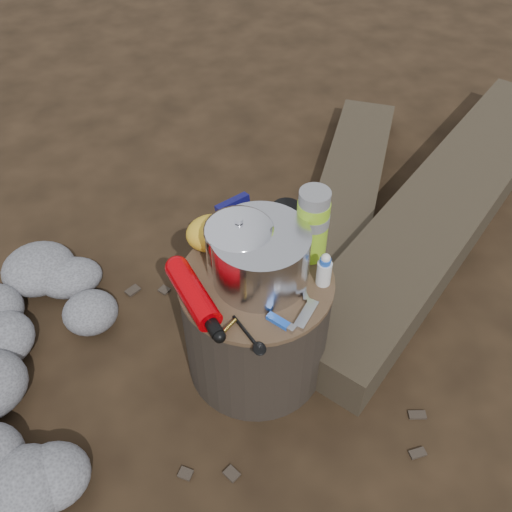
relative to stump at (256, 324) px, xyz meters
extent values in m
plane|color=black|center=(0.00, 0.00, -0.19)|extent=(60.00, 60.00, 0.00)
cylinder|color=black|center=(0.00, 0.00, 0.00)|extent=(0.42, 0.42, 0.39)
cube|color=#342B1F|center=(0.88, 0.46, -0.11)|extent=(1.68, 1.45, 0.16)
cube|color=#342B1F|center=(0.55, 0.65, -0.14)|extent=(0.84, 1.23, 0.11)
cylinder|color=silver|center=(0.01, 0.01, 0.27)|extent=(0.26, 0.26, 0.16)
cylinder|color=white|center=(-0.03, 0.04, 0.28)|extent=(0.18, 0.18, 0.18)
cylinder|color=#95D024|center=(0.17, 0.06, 0.30)|extent=(0.09, 0.09, 0.22)
cylinder|color=black|center=(0.12, 0.13, 0.25)|extent=(0.08, 0.08, 0.12)
ellipsoid|color=gold|center=(-0.09, 0.16, 0.24)|extent=(0.14, 0.12, 0.10)
cube|color=#0D0C4A|center=(-0.02, 0.18, 0.26)|extent=(0.10, 0.06, 0.13)
cube|color=blue|center=(0.02, -0.16, 0.20)|extent=(0.07, 0.08, 0.01)
cube|color=silver|center=(0.09, -0.15, 0.20)|extent=(0.09, 0.09, 0.01)
cylinder|color=silver|center=(0.17, -0.05, 0.24)|extent=(0.04, 0.04, 0.09)
camera|label=1|loc=(-0.25, -0.99, 1.33)|focal=39.84mm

